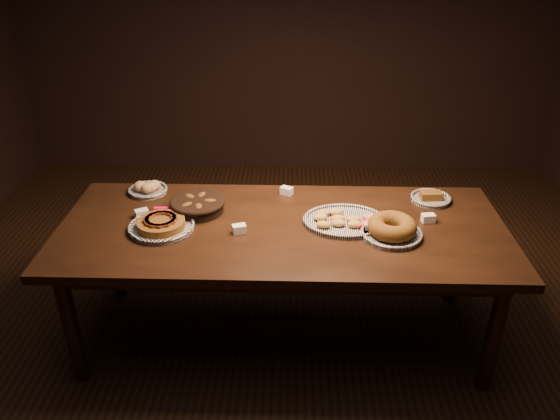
{
  "coord_description": "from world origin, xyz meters",
  "views": [
    {
      "loc": [
        0.06,
        -2.53,
        2.22
      ],
      "look_at": [
        -0.01,
        0.05,
        0.82
      ],
      "focal_mm": 35.0,
      "sensor_mm": 36.0,
      "label": 1
    }
  ],
  "objects_px": {
    "apple_tart_plate": "(161,225)",
    "bundt_cake_plate": "(392,229)",
    "buffet_table": "(282,238)",
    "madeleine_platter": "(344,220)"
  },
  "relations": [
    {
      "from": "madeleine_platter",
      "to": "bundt_cake_plate",
      "type": "bearing_deg",
      "value": -27.88
    },
    {
      "from": "buffet_table",
      "to": "bundt_cake_plate",
      "type": "distance_m",
      "value": 0.58
    },
    {
      "from": "madeleine_platter",
      "to": "bundt_cake_plate",
      "type": "relative_size",
      "value": 1.14
    },
    {
      "from": "buffet_table",
      "to": "madeleine_platter",
      "type": "relative_size",
      "value": 5.35
    },
    {
      "from": "apple_tart_plate",
      "to": "bundt_cake_plate",
      "type": "relative_size",
      "value": 0.95
    },
    {
      "from": "apple_tart_plate",
      "to": "bundt_cake_plate",
      "type": "distance_m",
      "value": 1.21
    },
    {
      "from": "apple_tart_plate",
      "to": "bundt_cake_plate",
      "type": "bearing_deg",
      "value": 22.81
    },
    {
      "from": "apple_tart_plate",
      "to": "madeleine_platter",
      "type": "distance_m",
      "value": 0.98
    },
    {
      "from": "apple_tart_plate",
      "to": "bundt_cake_plate",
      "type": "xyz_separation_m",
      "value": [
        1.21,
        -0.04,
        0.02
      ]
    },
    {
      "from": "buffet_table",
      "to": "apple_tart_plate",
      "type": "distance_m",
      "value": 0.65
    }
  ]
}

